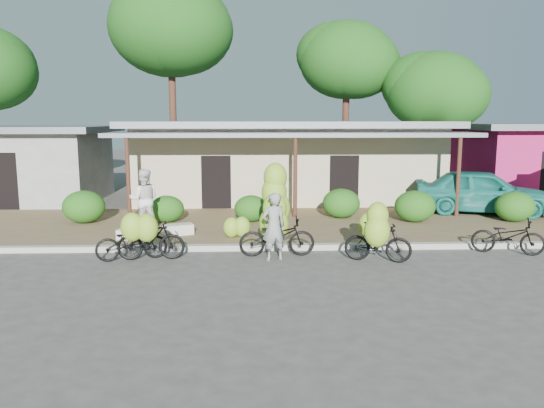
{
  "coord_description": "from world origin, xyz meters",
  "views": [
    {
      "loc": [
        -1.45,
        -11.68,
        3.42
      ],
      "look_at": [
        -0.93,
        2.22,
        1.2
      ],
      "focal_mm": 35.0,
      "sensor_mm": 36.0,
      "label": 1
    }
  ],
  "objects_px": {
    "tree_center_right": "(343,59)",
    "bike_left": "(150,238)",
    "tree_far_center": "(167,26)",
    "bike_far_left": "(132,240)",
    "sack_near": "(178,229)",
    "teal_van": "(482,191)",
    "bike_center": "(276,219)",
    "sack_far": "(131,234)",
    "tree_near_right": "(430,89)",
    "bike_right": "(378,236)",
    "vendor": "(274,226)",
    "bike_far_right": "(508,236)",
    "bystander": "(144,199)"
  },
  "relations": [
    {
      "from": "tree_center_right",
      "to": "bike_far_left",
      "type": "height_order",
      "value": "tree_center_right"
    },
    {
      "from": "tree_near_right",
      "to": "bystander",
      "type": "xyz_separation_m",
      "value": [
        -12.02,
        -10.41,
        -3.86
      ]
    },
    {
      "from": "bike_right",
      "to": "bike_far_right",
      "type": "bearing_deg",
      "value": -60.38
    },
    {
      "from": "vendor",
      "to": "bystander",
      "type": "height_order",
      "value": "bystander"
    },
    {
      "from": "sack_far",
      "to": "bike_right",
      "type": "bearing_deg",
      "value": -20.53
    },
    {
      "from": "tree_center_right",
      "to": "bike_center",
      "type": "distance_m",
      "value": 16.55
    },
    {
      "from": "tree_center_right",
      "to": "bike_left",
      "type": "height_order",
      "value": "tree_center_right"
    },
    {
      "from": "bike_left",
      "to": "bike_right",
      "type": "height_order",
      "value": "bike_right"
    },
    {
      "from": "bike_far_right",
      "to": "bike_center",
      "type": "bearing_deg",
      "value": 108.03
    },
    {
      "from": "bike_center",
      "to": "sack_near",
      "type": "distance_m",
      "value": 3.36
    },
    {
      "from": "bike_far_right",
      "to": "tree_center_right",
      "type": "bearing_deg",
      "value": 27.33
    },
    {
      "from": "tree_near_right",
      "to": "bike_center",
      "type": "relative_size",
      "value": 2.89
    },
    {
      "from": "sack_far",
      "to": "vendor",
      "type": "xyz_separation_m",
      "value": [
        3.9,
        -1.92,
        0.58
      ]
    },
    {
      "from": "bike_left",
      "to": "sack_near",
      "type": "bearing_deg",
      "value": -11.2
    },
    {
      "from": "tree_center_right",
      "to": "bike_right",
      "type": "bearing_deg",
      "value": -96.33
    },
    {
      "from": "bike_right",
      "to": "bike_far_left",
      "type": "bearing_deg",
      "value": 101.78
    },
    {
      "from": "vendor",
      "to": "bike_right",
      "type": "bearing_deg",
      "value": 149.01
    },
    {
      "from": "bike_left",
      "to": "teal_van",
      "type": "xyz_separation_m",
      "value": [
        10.64,
        5.62,
        0.33
      ]
    },
    {
      "from": "tree_far_center",
      "to": "bike_left",
      "type": "bearing_deg",
      "value": -83.41
    },
    {
      "from": "tree_near_right",
      "to": "sack_far",
      "type": "xyz_separation_m",
      "value": [
        -12.15,
        -11.7,
        -4.64
      ]
    },
    {
      "from": "bike_right",
      "to": "bystander",
      "type": "relative_size",
      "value": 0.91
    },
    {
      "from": "bike_right",
      "to": "tree_far_center",
      "type": "bearing_deg",
      "value": 41.39
    },
    {
      "from": "teal_van",
      "to": "tree_far_center",
      "type": "bearing_deg",
      "value": 70.75
    },
    {
      "from": "tree_far_center",
      "to": "bike_left",
      "type": "xyz_separation_m",
      "value": [
        1.75,
        -15.11,
        -7.49
      ]
    },
    {
      "from": "bike_center",
      "to": "tree_far_center",
      "type": "bearing_deg",
      "value": 16.64
    },
    {
      "from": "sack_far",
      "to": "teal_van",
      "type": "relative_size",
      "value": 0.16
    },
    {
      "from": "teal_van",
      "to": "bike_right",
      "type": "bearing_deg",
      "value": 157.9
    },
    {
      "from": "tree_far_center",
      "to": "vendor",
      "type": "xyz_separation_m",
      "value": [
        4.76,
        -15.12,
        -7.23
      ]
    },
    {
      "from": "tree_near_right",
      "to": "bystander",
      "type": "distance_m",
      "value": 16.37
    },
    {
      "from": "sack_far",
      "to": "vendor",
      "type": "bearing_deg",
      "value": -26.24
    },
    {
      "from": "tree_center_right",
      "to": "tree_near_right",
      "type": "xyz_separation_m",
      "value": [
        4.0,
        -2.0,
        -1.66
      ]
    },
    {
      "from": "sack_far",
      "to": "bike_center",
      "type": "bearing_deg",
      "value": -17.84
    },
    {
      "from": "bike_far_left",
      "to": "bike_far_right",
      "type": "relative_size",
      "value": 0.98
    },
    {
      "from": "tree_center_right",
      "to": "bike_center",
      "type": "xyz_separation_m",
      "value": [
        -4.17,
        -14.98,
        -5.67
      ]
    },
    {
      "from": "tree_center_right",
      "to": "bystander",
      "type": "bearing_deg",
      "value": -122.87
    },
    {
      "from": "tree_near_right",
      "to": "sack_near",
      "type": "relative_size",
      "value": 7.91
    },
    {
      "from": "sack_near",
      "to": "teal_van",
      "type": "relative_size",
      "value": 0.18
    },
    {
      "from": "teal_van",
      "to": "vendor",
      "type": "bearing_deg",
      "value": 144.64
    },
    {
      "from": "tree_center_right",
      "to": "teal_van",
      "type": "height_order",
      "value": "tree_center_right"
    },
    {
      "from": "bike_far_left",
      "to": "sack_far",
      "type": "bearing_deg",
      "value": -3.01
    },
    {
      "from": "tree_far_center",
      "to": "bike_right",
      "type": "bearing_deg",
      "value": -65.14
    },
    {
      "from": "tree_far_center",
      "to": "bike_far_left",
      "type": "height_order",
      "value": "tree_far_center"
    },
    {
      "from": "bike_right",
      "to": "bystander",
      "type": "bearing_deg",
      "value": 76.09
    },
    {
      "from": "tree_near_right",
      "to": "bike_left",
      "type": "xyz_separation_m",
      "value": [
        -11.26,
        -13.61,
        -4.33
      ]
    },
    {
      "from": "bike_far_right",
      "to": "vendor",
      "type": "relative_size",
      "value": 1.11
    },
    {
      "from": "bike_far_left",
      "to": "bike_left",
      "type": "height_order",
      "value": "bike_far_left"
    },
    {
      "from": "bike_left",
      "to": "bike_right",
      "type": "bearing_deg",
      "value": -98.4
    },
    {
      "from": "bike_center",
      "to": "tree_near_right",
      "type": "bearing_deg",
      "value": -34.01
    },
    {
      "from": "bike_far_left",
      "to": "sack_far",
      "type": "xyz_separation_m",
      "value": [
        -0.44,
        1.89,
        -0.27
      ]
    },
    {
      "from": "bike_far_left",
      "to": "sack_near",
      "type": "height_order",
      "value": "bike_far_left"
    }
  ]
}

